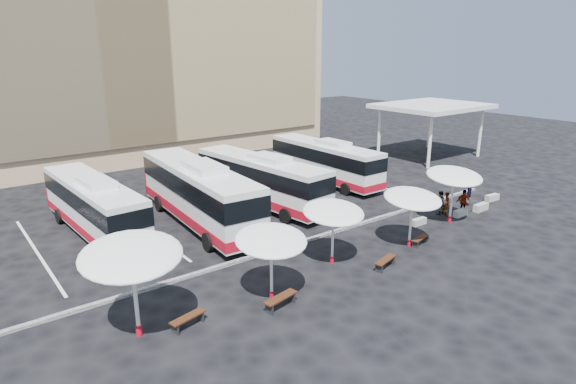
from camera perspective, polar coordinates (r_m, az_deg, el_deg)
ground at (r=26.69m, az=2.23°, el=-6.40°), size 120.00×120.00×0.00m
sandstone_building at (r=53.11m, az=-21.32°, el=18.04°), size 42.00×18.25×29.60m
service_canopy at (r=49.40m, az=16.70°, el=9.59°), size 10.00×8.00×5.20m
curb_divider at (r=27.02m, az=1.55°, el=-5.92°), size 34.00×0.25×0.15m
bay_lines at (r=32.82m, az=-6.71°, el=-1.96°), size 24.15×12.00×0.01m
bus_0 at (r=29.91m, az=-22.05°, el=-1.39°), size 2.96×11.21×3.53m
bus_1 at (r=29.80m, az=-10.57°, el=0.05°), size 3.62×12.85×4.03m
bus_2 at (r=32.93m, az=-3.27°, el=1.59°), size 3.59×11.73×3.66m
bus_3 at (r=38.69m, az=4.37°, el=3.77°), size 2.61×11.09×3.52m
sunshade_0 at (r=18.39m, az=-18.08°, el=-7.19°), size 4.64×4.67×3.88m
sunshade_1 at (r=20.29m, az=-2.02°, el=-5.76°), size 3.71×3.74×3.22m
sunshade_2 at (r=23.76m, az=5.40°, el=-2.43°), size 3.73×3.76×3.20m
sunshade_3 at (r=26.54m, az=14.55°, el=-0.77°), size 3.72×3.75×3.22m
sunshade_4 at (r=30.94m, az=19.09°, el=1.77°), size 4.37×4.40×3.49m
wood_bench_0 at (r=19.78m, az=-11.77°, el=-14.50°), size 1.57×0.72×0.47m
wood_bench_1 at (r=20.63m, az=-0.88°, el=-12.59°), size 1.73×0.73×0.51m
wood_bench_2 at (r=24.48m, az=11.46°, el=-8.03°), size 1.64×0.81×0.49m
wood_bench_3 at (r=27.68m, az=15.41°, el=-5.40°), size 1.46×0.65×0.43m
conc_bench_0 at (r=30.73m, az=15.25°, el=-3.41°), size 1.08×0.40×0.40m
conc_bench_1 at (r=33.07m, az=19.75°, el=-2.35°), size 1.15×0.40×0.43m
conc_bench_2 at (r=34.63m, az=21.88°, el=-1.69°), size 1.27×0.45×0.47m
conc_bench_3 at (r=37.20m, az=23.04°, el=-0.61°), size 1.20×0.49×0.44m
passenger_0 at (r=32.70m, az=18.34°, el=-1.36°), size 0.67×0.67×1.58m
passenger_1 at (r=32.86m, az=17.55°, el=-1.22°), size 0.82×0.67×1.55m
passenger_2 at (r=33.44m, az=20.06°, el=-1.09°), size 1.03×0.81×1.63m
passenger_3 at (r=35.31m, az=20.53°, el=-0.04°), size 1.36×1.16×1.83m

